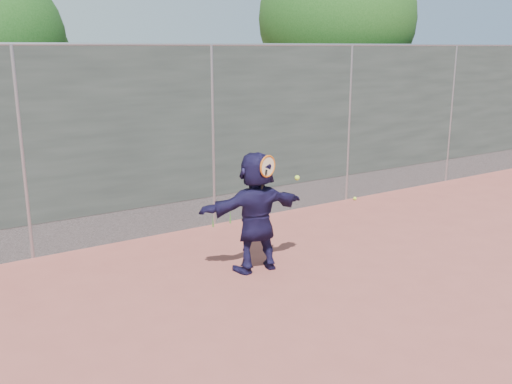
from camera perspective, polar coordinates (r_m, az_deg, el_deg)
ground at (r=7.20m, az=9.59°, el=-10.22°), size 80.00×80.00×0.00m
player at (r=7.64m, az=-0.00°, el=-1.99°), size 1.56×0.61×1.64m
ball_ground at (r=11.52m, az=9.86°, el=-0.65°), size 0.07×0.07×0.07m
fence at (r=9.52m, az=-4.37°, el=5.92°), size 20.00×0.06×3.03m
swing_action at (r=7.38m, az=1.46°, el=2.33°), size 0.64×0.14×0.51m
tree_right at (r=13.98m, az=8.52°, el=16.32°), size 3.78×3.60×5.39m
weed_clump at (r=9.88m, az=-2.38°, el=-2.35°), size 0.68×0.07×0.30m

